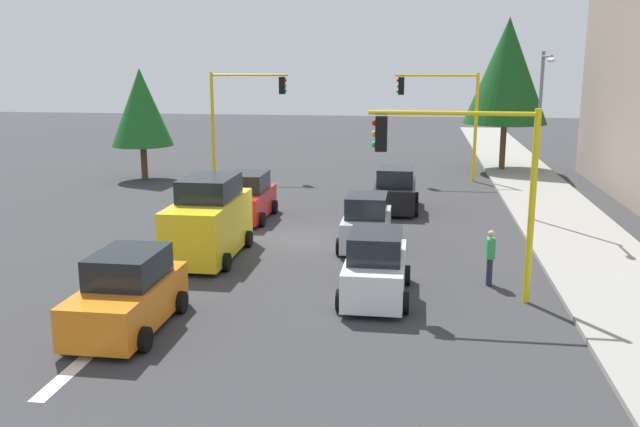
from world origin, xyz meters
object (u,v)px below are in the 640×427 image
object	(u,v)px
tree_roadside_far	(507,71)
car_white	(376,267)
car_red	(247,198)
tree_opposite_side	(141,108)
pedestrian_crossing	(490,256)
street_lamp_curbside	(541,119)
delivery_van_yellow	(209,221)
car_silver	(367,224)
car_black	(395,191)
traffic_signal_near_left	(465,166)
traffic_signal_far_left	(444,105)
traffic_signal_far_right	(242,104)
car_orange	(128,294)

from	to	relation	value
tree_roadside_far	car_white	xyz separation A→B (m)	(24.20, -6.22, -5.12)
tree_roadside_far	car_red	world-z (taller)	tree_roadside_far
tree_opposite_side	pedestrian_crossing	world-z (taller)	tree_opposite_side
street_lamp_curbside	delivery_van_yellow	world-z (taller)	street_lamp_curbside
street_lamp_curbside	delivery_van_yellow	bearing A→B (deg)	-61.47
car_silver	pedestrian_crossing	world-z (taller)	car_silver
tree_opposite_side	car_silver	size ratio (longest dim) A/B	1.73
car_white	car_black	bearing A→B (deg)	179.34
traffic_signal_near_left	car_silver	distance (m)	6.66
traffic_signal_far_left	traffic_signal_near_left	size ratio (longest dim) A/B	1.11
traffic_signal_far_right	tree_opposite_side	world-z (taller)	tree_opposite_side
traffic_signal_near_left	car_silver	world-z (taller)	traffic_signal_near_left
traffic_signal_far_right	tree_opposite_side	distance (m)	5.63
traffic_signal_near_left	tree_opposite_side	distance (m)	24.52
traffic_signal_near_left	tree_roadside_far	world-z (taller)	tree_roadside_far
tree_roadside_far	pedestrian_crossing	bearing A→B (deg)	-7.27
tree_roadside_far	car_white	size ratio (longest dim) A/B	2.29
traffic_signal_far_right	car_white	world-z (taller)	traffic_signal_far_right
traffic_signal_far_right	pedestrian_crossing	xyz separation A→B (m)	(18.59, 12.36, -3.31)
traffic_signal_far_left	car_orange	world-z (taller)	traffic_signal_far_left
traffic_signal_far_right	street_lamp_curbside	size ratio (longest dim) A/B	0.85
traffic_signal_far_right	car_silver	world-z (taller)	traffic_signal_far_right
car_black	car_silver	bearing A→B (deg)	-6.87
tree_roadside_far	delivery_van_yellow	distance (m)	24.57
traffic_signal_far_right	car_orange	bearing A→B (deg)	7.31
tree_roadside_far	car_black	bearing A→B (deg)	-26.41
traffic_signal_far_left	tree_opposite_side	world-z (taller)	tree_opposite_side
traffic_signal_near_left	street_lamp_curbside	distance (m)	10.26
traffic_signal_far_left	car_black	world-z (taller)	traffic_signal_far_left
tree_opposite_side	delivery_van_yellow	bearing A→B (deg)	29.42
delivery_van_yellow	car_white	bearing A→B (deg)	60.29
street_lamp_curbside	car_red	world-z (taller)	street_lamp_curbside
tree_opposite_side	pedestrian_crossing	xyz separation A→B (m)	(16.59, 17.62, -3.16)
traffic_signal_far_left	pedestrian_crossing	size ratio (longest dim) A/B	3.52
street_lamp_curbside	tree_opposite_side	bearing A→B (deg)	-112.55
car_black	car_orange	world-z (taller)	same
traffic_signal_far_right	car_orange	xyz separation A→B (m)	(23.41, 3.00, -3.32)
tree_roadside_far	traffic_signal_far_right	bearing A→B (deg)	-75.30
traffic_signal_near_left	car_red	size ratio (longest dim) A/B	1.33
street_lamp_curbside	car_white	bearing A→B (deg)	-31.10
tree_roadside_far	car_silver	distance (m)	20.71
traffic_signal_near_left	street_lamp_curbside	xyz separation A→B (m)	(-9.61, 3.55, 0.51)
traffic_signal_near_left	tree_opposite_side	size ratio (longest dim) A/B	0.87
car_red	traffic_signal_near_left	bearing A→B (deg)	42.95
car_white	traffic_signal_far_left	bearing A→B (deg)	173.04
traffic_signal_near_left	car_orange	distance (m)	9.52
car_orange	tree_opposite_side	bearing A→B (deg)	-158.91
delivery_van_yellow	car_black	distance (m)	10.51
traffic_signal_near_left	pedestrian_crossing	distance (m)	3.39
traffic_signal_far_right	car_silver	bearing A→B (deg)	29.40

